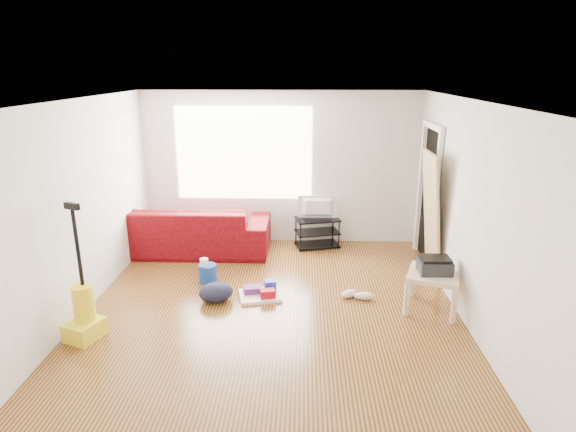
{
  "coord_description": "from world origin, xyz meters",
  "views": [
    {
      "loc": [
        0.37,
        -5.26,
        2.84
      ],
      "look_at": [
        0.18,
        0.6,
        1.02
      ],
      "focal_mm": 30.0,
      "sensor_mm": 36.0,
      "label": 1
    }
  ],
  "objects_px": {
    "sofa": "(188,251)",
    "side_table": "(434,279)",
    "backpack": "(216,301)",
    "cleaning_tray": "(261,293)",
    "vacuum": "(84,314)",
    "bucket": "(208,282)",
    "tv_stand": "(317,232)"
  },
  "relations": [
    {
      "from": "cleaning_tray",
      "to": "vacuum",
      "type": "height_order",
      "value": "vacuum"
    },
    {
      "from": "sofa",
      "to": "backpack",
      "type": "bearing_deg",
      "value": 113.74
    },
    {
      "from": "cleaning_tray",
      "to": "side_table",
      "type": "bearing_deg",
      "value": -7.13
    },
    {
      "from": "cleaning_tray",
      "to": "vacuum",
      "type": "distance_m",
      "value": 2.12
    },
    {
      "from": "side_table",
      "to": "backpack",
      "type": "relative_size",
      "value": 1.74
    },
    {
      "from": "side_table",
      "to": "bucket",
      "type": "relative_size",
      "value": 3.02
    },
    {
      "from": "side_table",
      "to": "backpack",
      "type": "distance_m",
      "value": 2.71
    },
    {
      "from": "sofa",
      "to": "cleaning_tray",
      "type": "relative_size",
      "value": 4.38
    },
    {
      "from": "vacuum",
      "to": "sofa",
      "type": "bearing_deg",
      "value": 99.91
    },
    {
      "from": "backpack",
      "to": "bucket",
      "type": "bearing_deg",
      "value": 88.97
    },
    {
      "from": "tv_stand",
      "to": "vacuum",
      "type": "bearing_deg",
      "value": -145.82
    },
    {
      "from": "tv_stand",
      "to": "cleaning_tray",
      "type": "xyz_separation_m",
      "value": [
        -0.77,
        -1.86,
        -0.19
      ]
    },
    {
      "from": "backpack",
      "to": "vacuum",
      "type": "xyz_separation_m",
      "value": [
        -1.28,
        -0.89,
        0.28
      ]
    },
    {
      "from": "tv_stand",
      "to": "backpack",
      "type": "relative_size",
      "value": 1.79
    },
    {
      "from": "sofa",
      "to": "side_table",
      "type": "height_order",
      "value": "side_table"
    },
    {
      "from": "sofa",
      "to": "vacuum",
      "type": "height_order",
      "value": "vacuum"
    },
    {
      "from": "sofa",
      "to": "vacuum",
      "type": "bearing_deg",
      "value": 78.71
    },
    {
      "from": "bucket",
      "to": "cleaning_tray",
      "type": "distance_m",
      "value": 0.89
    },
    {
      "from": "backpack",
      "to": "side_table",
      "type": "bearing_deg",
      "value": -24.69
    },
    {
      "from": "side_table",
      "to": "cleaning_tray",
      "type": "distance_m",
      "value": 2.15
    },
    {
      "from": "tv_stand",
      "to": "backpack",
      "type": "bearing_deg",
      "value": -137.45
    },
    {
      "from": "cleaning_tray",
      "to": "vacuum",
      "type": "bearing_deg",
      "value": -150.84
    },
    {
      "from": "side_table",
      "to": "cleaning_tray",
      "type": "relative_size",
      "value": 1.27
    },
    {
      "from": "sofa",
      "to": "bucket",
      "type": "distance_m",
      "value": 1.28
    },
    {
      "from": "bucket",
      "to": "sofa",
      "type": "bearing_deg",
      "value": 115.09
    },
    {
      "from": "cleaning_tray",
      "to": "sofa",
      "type": "bearing_deg",
      "value": 129.78
    },
    {
      "from": "tv_stand",
      "to": "cleaning_tray",
      "type": "distance_m",
      "value": 2.02
    },
    {
      "from": "sofa",
      "to": "bucket",
      "type": "height_order",
      "value": "sofa"
    },
    {
      "from": "cleaning_tray",
      "to": "backpack",
      "type": "relative_size",
      "value": 1.37
    },
    {
      "from": "bucket",
      "to": "tv_stand",
      "type": "bearing_deg",
      "value": 42.69
    },
    {
      "from": "sofa",
      "to": "tv_stand",
      "type": "distance_m",
      "value": 2.12
    },
    {
      "from": "tv_stand",
      "to": "vacuum",
      "type": "relative_size",
      "value": 0.51
    }
  ]
}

